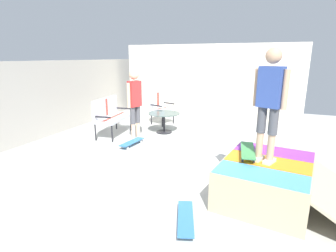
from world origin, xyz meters
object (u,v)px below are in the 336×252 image
at_px(skate_ramp, 268,180).
at_px(skateboard_on_ramp, 248,151).
at_px(person_watching, 135,100).
at_px(skateboard_by_bench, 132,142).
at_px(skateboard_spare, 186,218).
at_px(patio_bench, 110,113).
at_px(person_skater, 270,98).
at_px(patio_chair_near_house, 160,105).
at_px(patio_table, 164,119).

bearing_deg(skate_ramp, skateboard_on_ramp, 71.13).
bearing_deg(skateboard_on_ramp, skate_ramp, -108.87).
relative_size(person_watching, skateboard_on_ramp, 2.19).
xyz_separation_m(skateboard_by_bench, skateboard_spare, (-2.48, -2.23, 0.00)).
bearing_deg(skateboard_spare, patio_bench, 46.63).
relative_size(person_skater, skateboard_by_bench, 1.98).
bearing_deg(patio_bench, patio_chair_near_house, -23.16).
bearing_deg(patio_table, skateboard_on_ramp, -135.84).
bearing_deg(skate_ramp, skateboard_by_bench, 66.26).
height_order(patio_chair_near_house, person_skater, person_skater).
xyz_separation_m(person_watching, skateboard_by_bench, (-0.37, -0.09, -0.98)).
distance_m(skateboard_by_bench, skateboard_spare, 3.34).
relative_size(patio_table, person_skater, 0.56).
relative_size(skate_ramp, person_watching, 1.22).
bearing_deg(person_watching, skateboard_spare, -140.71).
xyz_separation_m(skateboard_spare, skateboard_on_ramp, (1.20, -0.59, 0.61)).
height_order(patio_table, person_watching, person_watching).
relative_size(patio_chair_near_house, skateboard_by_bench, 1.25).
bearing_deg(person_skater, skateboard_by_bench, 65.25).
xyz_separation_m(patio_bench, person_watching, (-0.22, -0.92, 0.45)).
height_order(patio_bench, patio_table, patio_bench).
bearing_deg(patio_table, person_skater, -134.67).
height_order(skateboard_by_bench, skateboard_on_ramp, skateboard_on_ramp).
xyz_separation_m(patio_table, person_watching, (-1.00, 0.36, 0.66)).
bearing_deg(person_skater, skateboard_spare, 141.54).
height_order(patio_bench, skateboard_by_bench, patio_bench).
bearing_deg(person_skater, patio_table, 45.33).
distance_m(person_watching, skateboard_spare, 3.80).
distance_m(skate_ramp, person_watching, 3.78).
xyz_separation_m(skate_ramp, patio_chair_near_house, (3.68, 3.45, 0.31)).
xyz_separation_m(skate_ramp, skateboard_spare, (-1.09, 0.93, -0.22)).
height_order(skate_ramp, skateboard_spare, skate_ramp).
relative_size(person_watching, person_skater, 1.11).
height_order(person_skater, skateboard_spare, person_skater).
bearing_deg(skateboard_by_bench, skateboard_spare, -137.98).
xyz_separation_m(patio_table, skateboard_by_bench, (-1.36, 0.26, -0.32)).
bearing_deg(patio_bench, skateboard_spare, -133.37).
bearing_deg(patio_bench, person_watching, -103.55).
bearing_deg(patio_table, person_watching, 160.24).
bearing_deg(skateboard_by_bench, skateboard_on_ramp, -114.30).
relative_size(patio_table, skateboard_by_bench, 1.10).
height_order(skateboard_spare, skateboard_on_ramp, skateboard_on_ramp).
height_order(skateboard_by_bench, skateboard_spare, same).
bearing_deg(skateboard_on_ramp, skateboard_spare, 153.72).
relative_size(skateboard_by_bench, skateboard_spare, 0.99).
height_order(patio_bench, person_skater, person_skater).
bearing_deg(patio_bench, patio_table, -58.71).
xyz_separation_m(skate_ramp, patio_table, (2.76, 2.90, 0.10)).
bearing_deg(skateboard_spare, skate_ramp, -40.68).
height_order(skate_ramp, person_watching, person_watching).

